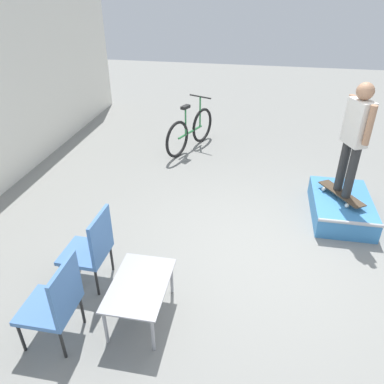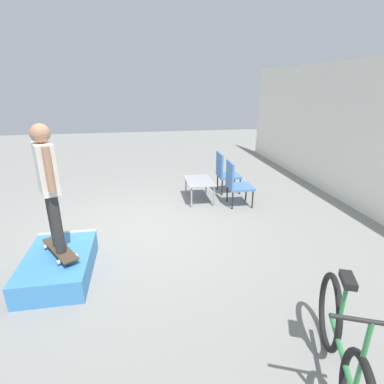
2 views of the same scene
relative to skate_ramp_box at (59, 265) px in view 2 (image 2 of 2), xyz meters
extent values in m
plane|color=gray|center=(-1.17, 1.16, -0.16)|extent=(24.00, 24.00, 0.00)
cube|color=white|center=(-1.17, 5.65, 1.34)|extent=(12.00, 0.06, 3.00)
cube|color=#3D84C6|center=(0.00, 0.00, 0.00)|extent=(1.33, 0.86, 0.32)
cylinder|color=#B7B7BC|center=(-0.66, 0.00, 0.16)|extent=(0.05, 0.86, 0.05)
cube|color=#473828|center=(-0.01, 0.04, 0.25)|extent=(0.82, 0.62, 0.02)
cylinder|color=white|center=(0.15, 0.28, 0.21)|extent=(0.06, 0.05, 0.05)
cylinder|color=white|center=(0.27, 0.09, 0.21)|extent=(0.06, 0.05, 0.05)
cylinder|color=white|center=(-0.29, 0.00, 0.21)|extent=(0.06, 0.05, 0.05)
cylinder|color=white|center=(-0.17, -0.19, 0.21)|extent=(0.06, 0.05, 0.05)
cylinder|color=#2D2D2D|center=(-0.11, 0.00, 0.65)|extent=(0.13, 0.13, 0.80)
cylinder|color=#2D2D2D|center=(0.09, 0.09, 0.65)|extent=(0.13, 0.13, 0.80)
cube|color=silver|center=(-0.01, 0.04, 1.37)|extent=(0.43, 0.34, 0.63)
cylinder|color=#A87A5B|center=(-0.23, -0.05, 1.42)|extent=(0.09, 0.09, 0.54)
cylinder|color=#A87A5B|center=(0.21, 0.14, 1.42)|extent=(0.09, 0.09, 0.54)
sphere|color=#A87A5B|center=(-0.01, 0.04, 1.80)|extent=(0.23, 0.23, 0.23)
cube|color=#9E9EA3|center=(-2.48, 2.46, 0.31)|extent=(0.91, 0.59, 0.02)
cylinder|color=#9E9EA3|center=(-2.88, 2.21, 0.07)|extent=(0.04, 0.04, 0.46)
cylinder|color=#9E9EA3|center=(-2.07, 2.21, 0.07)|extent=(0.04, 0.04, 0.46)
cylinder|color=#9E9EA3|center=(-2.88, 2.71, 0.07)|extent=(0.04, 0.04, 0.46)
cylinder|color=#9E9EA3|center=(-2.07, 2.71, 0.07)|extent=(0.04, 0.04, 0.46)
cylinder|color=black|center=(-2.69, 3.49, 0.04)|extent=(0.03, 0.03, 0.39)
cylinder|color=black|center=(-3.13, 3.49, 0.04)|extent=(0.03, 0.03, 0.39)
cylinder|color=black|center=(-2.69, 3.05, 0.04)|extent=(0.03, 0.03, 0.39)
cylinder|color=black|center=(-3.13, 3.05, 0.04)|extent=(0.03, 0.03, 0.39)
cube|color=#4C7AB7|center=(-2.91, 3.27, 0.26)|extent=(0.52, 0.52, 0.05)
cube|color=#4C7AB7|center=(-2.91, 3.03, 0.55)|extent=(0.52, 0.04, 0.54)
cylinder|color=black|center=(-1.82, 3.49, 0.04)|extent=(0.03, 0.03, 0.39)
cylinder|color=black|center=(-2.26, 3.50, 0.04)|extent=(0.03, 0.03, 0.39)
cylinder|color=black|center=(-1.83, 3.05, 0.04)|extent=(0.03, 0.03, 0.39)
cylinder|color=black|center=(-2.27, 3.06, 0.04)|extent=(0.03, 0.03, 0.39)
cube|color=#4C7AB7|center=(-2.05, 3.27, 0.26)|extent=(0.53, 0.53, 0.05)
cube|color=#4C7AB7|center=(-2.05, 3.03, 0.55)|extent=(0.52, 0.05, 0.54)
torus|color=black|center=(1.67, 2.97, 0.22)|extent=(0.72, 0.35, 0.76)
cylinder|color=#338447|center=(2.11, 2.79, 0.22)|extent=(0.82, 0.37, 0.04)
cylinder|color=#338447|center=(1.95, 2.85, 0.50)|extent=(0.04, 0.04, 0.56)
cube|color=black|center=(1.95, 2.85, 0.81)|extent=(0.24, 0.18, 0.06)
cylinder|color=#338447|center=(2.47, 2.64, 0.55)|extent=(0.04, 0.04, 0.66)
cylinder|color=black|center=(2.47, 2.64, 0.88)|extent=(0.23, 0.49, 0.03)
camera|label=1|loc=(-5.23, 1.38, 3.15)|focal=35.00mm
camera|label=2|loc=(3.80, 1.21, 2.35)|focal=28.00mm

